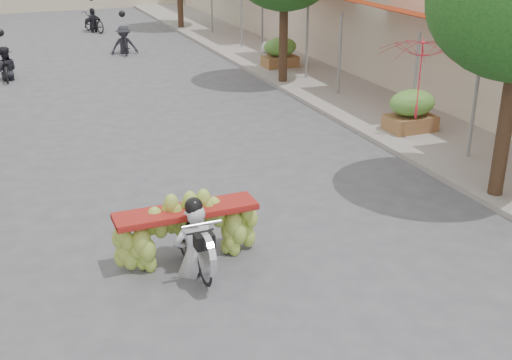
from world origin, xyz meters
The scene contains 9 objects.
sidewalk_right centered at (7.00, 15.00, 0.06)m, with size 4.00×60.00×0.12m, color gray.
produce_crate_mid centered at (6.20, 8.00, 0.71)m, with size 1.20×0.88×1.16m.
produce_crate_far centered at (6.20, 16.00, 0.71)m, with size 1.20×0.88×1.16m.
banana_motorbike centered at (-0.85, 3.71, 0.72)m, with size 2.25×1.75×2.16m.
market_umbrella centered at (5.91, 7.35, 2.57)m, with size 2.35×2.35×1.94m.
pedestrian centered at (5.95, 16.60, 0.93)m, with size 0.93×0.86×1.63m.
bg_motorbike_a centered at (-2.98, 18.10, 0.75)m, with size 0.80×1.56×1.95m.
bg_motorbike_b centered at (1.61, 20.99, 0.85)m, with size 1.09×1.67×1.95m.
bg_motorbike_c centered at (1.33, 26.78, 0.79)m, with size 1.14×1.77×1.95m.
Camera 1 is at (-3.26, -4.85, 5.13)m, focal length 45.00 mm.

